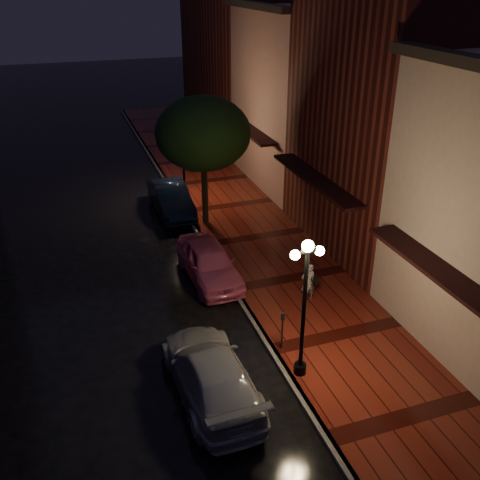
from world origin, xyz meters
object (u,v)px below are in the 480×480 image
object	(u,v)px
street_tree	(203,136)
navy_car	(171,199)
streetlamp_far	(183,153)
silver_car	(211,373)
pink_car	(209,262)
parking_meter	(282,327)
woman_with_umbrella	(309,267)
streetlamp_near	(304,302)

from	to	relation	value
street_tree	navy_car	world-z (taller)	street_tree
streetlamp_far	silver_car	xyz separation A→B (m)	(-2.64, -13.82, -1.89)
streetlamp_far	navy_car	size ratio (longest dim) A/B	0.98
navy_car	pink_car	bearing A→B (deg)	-90.62
street_tree	navy_car	bearing A→B (deg)	122.28
street_tree	parking_meter	world-z (taller)	street_tree
streetlamp_far	parking_meter	distance (m)	12.90
silver_car	woman_with_umbrella	distance (m)	5.59
streetlamp_near	streetlamp_far	bearing A→B (deg)	90.00
streetlamp_far	parking_meter	xyz separation A→B (m)	(-0.07, -12.80, -1.66)
streetlamp_near	silver_car	distance (m)	3.25
streetlamp_near	streetlamp_far	size ratio (longest dim) A/B	1.00
streetlamp_far	street_tree	xyz separation A→B (m)	(0.26, -3.01, 1.64)
streetlamp_near	street_tree	xyz separation A→B (m)	(0.26, 10.99, 1.64)
navy_car	woman_with_umbrella	xyz separation A→B (m)	(2.80, -9.49, 0.78)
silver_car	parking_meter	distance (m)	2.77
streetlamp_far	silver_car	bearing A→B (deg)	-100.80
street_tree	silver_car	xyz separation A→B (m)	(-2.89, -10.81, -3.54)
streetlamp_near	navy_car	bearing A→B (deg)	94.21
streetlamp_far	navy_car	world-z (taller)	streetlamp_far
woman_with_umbrella	parking_meter	world-z (taller)	woman_with_umbrella
navy_car	silver_car	xyz separation A→B (m)	(-1.69, -12.72, -0.02)
navy_car	woman_with_umbrella	world-z (taller)	woman_with_umbrella
streetlamp_near	silver_car	bearing A→B (deg)	176.08
streetlamp_near	streetlamp_far	xyz separation A→B (m)	(0.00, 14.00, 0.00)
pink_car	streetlamp_far	bearing A→B (deg)	80.74
pink_car	street_tree	bearing A→B (deg)	73.53
pink_car	navy_car	size ratio (longest dim) A/B	0.96
street_tree	parking_meter	bearing A→B (deg)	-91.91
streetlamp_near	pink_car	xyz separation A→B (m)	(-0.95, 6.20, -1.87)
silver_car	woman_with_umbrella	size ratio (longest dim) A/B	2.37
woman_with_umbrella	streetlamp_far	bearing A→B (deg)	-80.25
navy_car	parking_meter	xyz separation A→B (m)	(0.88, -11.70, 0.21)
street_tree	silver_car	size ratio (longest dim) A/B	1.19
pink_car	streetlamp_near	bearing A→B (deg)	-83.61
navy_car	parking_meter	bearing A→B (deg)	-86.31
navy_car	silver_car	distance (m)	12.84
street_tree	streetlamp_far	bearing A→B (deg)	94.91
streetlamp_far	silver_car	distance (m)	14.20
streetlamp_far	street_tree	world-z (taller)	street_tree
pink_car	silver_car	distance (m)	6.25
silver_car	parking_meter	size ratio (longest dim) A/B	3.73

